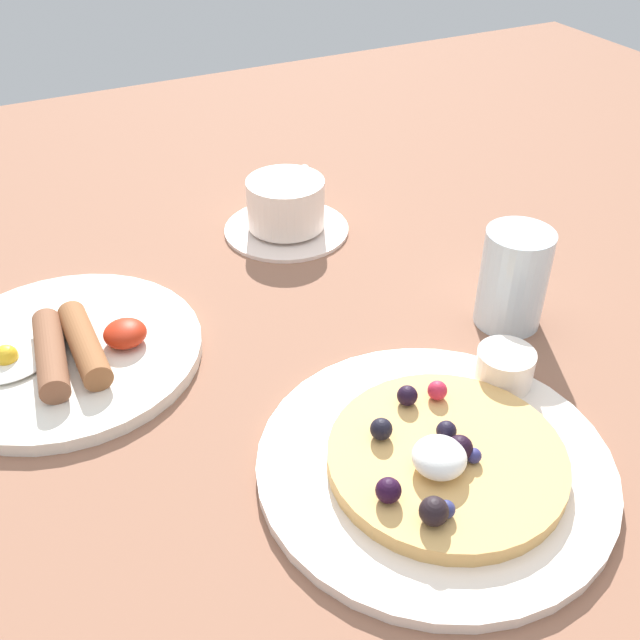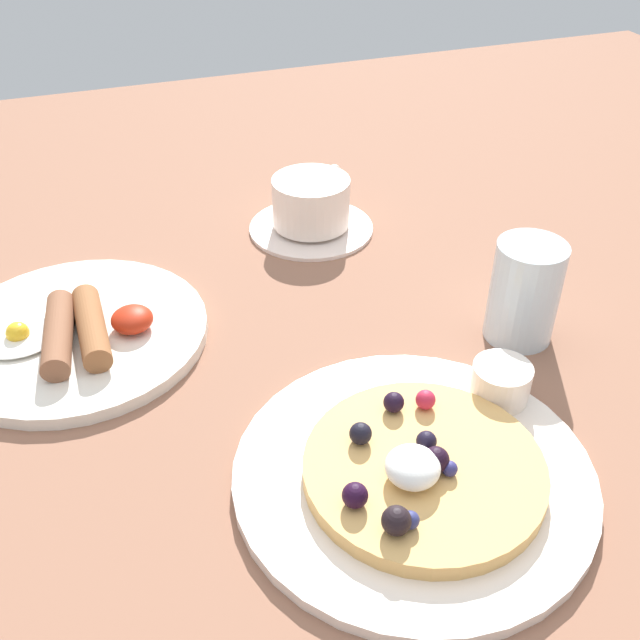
{
  "view_description": "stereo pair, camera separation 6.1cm",
  "coord_description": "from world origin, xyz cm",
  "px_view_note": "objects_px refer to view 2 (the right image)",
  "views": [
    {
      "loc": [
        -17.34,
        -44.24,
        40.73
      ],
      "look_at": [
        4.94,
        0.43,
        4.0
      ],
      "focal_mm": 41.5,
      "sensor_mm": 36.0,
      "label": 1
    },
    {
      "loc": [
        -11.71,
        -46.63,
        40.73
      ],
      "look_at": [
        4.94,
        0.43,
        4.0
      ],
      "focal_mm": 41.5,
      "sensor_mm": 36.0,
      "label": 2
    }
  ],
  "objects_px": {
    "coffee_saucer": "(311,226)",
    "coffee_cup": "(312,200)",
    "pancake_plate": "(413,474)",
    "syrup_ramekin": "(501,382)",
    "breakfast_plate": "(76,334)",
    "water_glass": "(525,292)"
  },
  "relations": [
    {
      "from": "pancake_plate",
      "to": "coffee_saucer",
      "type": "relative_size",
      "value": 1.88
    },
    {
      "from": "breakfast_plate",
      "to": "water_glass",
      "type": "relative_size",
      "value": 2.5
    },
    {
      "from": "coffee_saucer",
      "to": "coffee_cup",
      "type": "relative_size",
      "value": 1.42
    },
    {
      "from": "pancake_plate",
      "to": "water_glass",
      "type": "distance_m",
      "value": 0.21
    },
    {
      "from": "coffee_saucer",
      "to": "water_glass",
      "type": "distance_m",
      "value": 0.27
    },
    {
      "from": "pancake_plate",
      "to": "syrup_ramekin",
      "type": "distance_m",
      "value": 0.11
    },
    {
      "from": "pancake_plate",
      "to": "coffee_saucer",
      "type": "xyz_separation_m",
      "value": [
        0.05,
        0.37,
        -0.0
      ]
    },
    {
      "from": "coffee_saucer",
      "to": "coffee_cup",
      "type": "xyz_separation_m",
      "value": [
        0.0,
        0.0,
        0.03
      ]
    },
    {
      "from": "pancake_plate",
      "to": "coffee_cup",
      "type": "distance_m",
      "value": 0.37
    },
    {
      "from": "coffee_cup",
      "to": "syrup_ramekin",
      "type": "bearing_deg",
      "value": -81.84
    },
    {
      "from": "coffee_cup",
      "to": "water_glass",
      "type": "height_order",
      "value": "water_glass"
    },
    {
      "from": "syrup_ramekin",
      "to": "coffee_saucer",
      "type": "distance_m",
      "value": 0.33
    },
    {
      "from": "breakfast_plate",
      "to": "coffee_cup",
      "type": "xyz_separation_m",
      "value": [
        0.26,
        0.12,
        0.03
      ]
    },
    {
      "from": "pancake_plate",
      "to": "water_glass",
      "type": "relative_size",
      "value": 2.78
    },
    {
      "from": "coffee_cup",
      "to": "pancake_plate",
      "type": "bearing_deg",
      "value": -97.73
    },
    {
      "from": "coffee_saucer",
      "to": "water_glass",
      "type": "height_order",
      "value": "water_glass"
    },
    {
      "from": "syrup_ramekin",
      "to": "water_glass",
      "type": "distance_m",
      "value": 0.1
    },
    {
      "from": "syrup_ramekin",
      "to": "coffee_cup",
      "type": "distance_m",
      "value": 0.33
    },
    {
      "from": "pancake_plate",
      "to": "breakfast_plate",
      "type": "distance_m",
      "value": 0.33
    },
    {
      "from": "syrup_ramekin",
      "to": "coffee_cup",
      "type": "xyz_separation_m",
      "value": [
        -0.05,
        0.32,
        0.01
      ]
    },
    {
      "from": "syrup_ramekin",
      "to": "water_glass",
      "type": "bearing_deg",
      "value": 49.47
    },
    {
      "from": "breakfast_plate",
      "to": "coffee_cup",
      "type": "relative_size",
      "value": 2.41
    }
  ]
}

